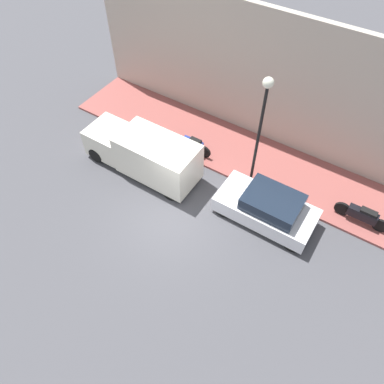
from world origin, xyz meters
name	(u,v)px	position (x,y,z in m)	size (l,w,h in m)	color
ground_plane	(173,216)	(0.00, 0.00, 0.00)	(60.00, 60.00, 0.00)	#47474C
sidewalk	(229,148)	(4.62, 0.00, 0.06)	(3.19, 16.25, 0.11)	#934C47
building_facade	(253,75)	(6.36, 0.00, 3.05)	(0.30, 16.25, 6.10)	#B2A899
parked_car	(267,208)	(1.93, -3.19, 0.68)	(1.84, 3.92, 1.43)	silver
delivery_van	(143,153)	(1.47, 2.55, 1.02)	(1.81, 5.29, 2.02)	silver
motorcycle_blue	(193,145)	(3.49, 1.27, 0.54)	(0.30, 1.88, 0.80)	navy
motorcycle_black	(363,215)	(3.71, -6.45, 0.56)	(0.30, 2.15, 0.82)	black
streetlamp	(262,115)	(3.29, -1.82, 3.76)	(0.40, 0.40, 5.19)	black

